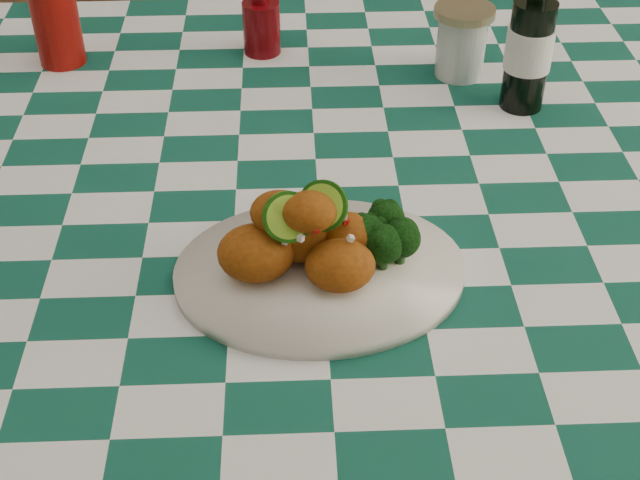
{
  "coord_description": "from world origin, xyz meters",
  "views": [
    {
      "loc": [
        -0.04,
        -0.98,
        1.43
      ],
      "look_at": [
        -0.0,
        -0.24,
        0.84
      ],
      "focal_mm": 50.0,
      "sensor_mm": 36.0,
      "label": 1
    }
  ],
  "objects_px": {
    "mason_jar": "(461,42)",
    "ketchup_bottle": "(261,14)",
    "wooden_chair_left": "(182,107)",
    "wooden_chair_right": "(451,91)",
    "red_tumbler": "(57,25)",
    "beer_bottle": "(532,33)",
    "fried_chicken_pile": "(309,231)",
    "plate": "(320,273)",
    "dining_table": "(316,366)"
  },
  "relations": [
    {
      "from": "mason_jar",
      "to": "ketchup_bottle",
      "type": "bearing_deg",
      "value": 163.69
    },
    {
      "from": "fried_chicken_pile",
      "to": "red_tumbler",
      "type": "height_order",
      "value": "red_tumbler"
    },
    {
      "from": "red_tumbler",
      "to": "beer_bottle",
      "type": "height_order",
      "value": "beer_bottle"
    },
    {
      "from": "fried_chicken_pile",
      "to": "mason_jar",
      "type": "bearing_deg",
      "value": 62.59
    },
    {
      "from": "ketchup_bottle",
      "to": "mason_jar",
      "type": "relative_size",
      "value": 1.19
    },
    {
      "from": "fried_chicken_pile",
      "to": "red_tumbler",
      "type": "relative_size",
      "value": 1.27
    },
    {
      "from": "dining_table",
      "to": "plate",
      "type": "height_order",
      "value": "plate"
    },
    {
      "from": "dining_table",
      "to": "plate",
      "type": "bearing_deg",
      "value": -91.01
    },
    {
      "from": "mason_jar",
      "to": "wooden_chair_left",
      "type": "bearing_deg",
      "value": 136.52
    },
    {
      "from": "dining_table",
      "to": "mason_jar",
      "type": "xyz_separation_m",
      "value": [
        0.23,
        0.23,
        0.45
      ]
    },
    {
      "from": "plate",
      "to": "wooden_chair_left",
      "type": "distance_m",
      "value": 1.01
    },
    {
      "from": "plate",
      "to": "wooden_chair_left",
      "type": "bearing_deg",
      "value": 105.44
    },
    {
      "from": "beer_bottle",
      "to": "wooden_chair_left",
      "type": "distance_m",
      "value": 0.9
    },
    {
      "from": "plate",
      "to": "red_tumbler",
      "type": "distance_m",
      "value": 0.65
    },
    {
      "from": "plate",
      "to": "red_tumbler",
      "type": "relative_size",
      "value": 2.6
    },
    {
      "from": "dining_table",
      "to": "wooden_chair_left",
      "type": "relative_size",
      "value": 1.75
    },
    {
      "from": "fried_chicken_pile",
      "to": "beer_bottle",
      "type": "distance_m",
      "value": 0.49
    },
    {
      "from": "red_tumbler",
      "to": "ketchup_bottle",
      "type": "distance_m",
      "value": 0.31
    },
    {
      "from": "plate",
      "to": "fried_chicken_pile",
      "type": "distance_m",
      "value": 0.06
    },
    {
      "from": "wooden_chair_right",
      "to": "red_tumbler",
      "type": "bearing_deg",
      "value": -125.18
    },
    {
      "from": "fried_chicken_pile",
      "to": "wooden_chair_left",
      "type": "height_order",
      "value": "wooden_chair_left"
    },
    {
      "from": "dining_table",
      "to": "plate",
      "type": "relative_size",
      "value": 5.19
    },
    {
      "from": "plate",
      "to": "mason_jar",
      "type": "height_order",
      "value": "mason_jar"
    },
    {
      "from": "dining_table",
      "to": "mason_jar",
      "type": "relative_size",
      "value": 15.47
    },
    {
      "from": "dining_table",
      "to": "plate",
      "type": "distance_m",
      "value": 0.47
    },
    {
      "from": "mason_jar",
      "to": "dining_table",
      "type": "bearing_deg",
      "value": -135.08
    },
    {
      "from": "dining_table",
      "to": "red_tumbler",
      "type": "bearing_deg",
      "value": 142.63
    },
    {
      "from": "wooden_chair_right",
      "to": "ketchup_bottle",
      "type": "bearing_deg",
      "value": -110.64
    },
    {
      "from": "mason_jar",
      "to": "wooden_chair_left",
      "type": "xyz_separation_m",
      "value": [
        -0.49,
        0.46,
        -0.37
      ]
    },
    {
      "from": "ketchup_bottle",
      "to": "wooden_chair_left",
      "type": "height_order",
      "value": "wooden_chair_left"
    },
    {
      "from": "mason_jar",
      "to": "wooden_chair_right",
      "type": "bearing_deg",
      "value": 78.97
    },
    {
      "from": "plate",
      "to": "wooden_chair_right",
      "type": "distance_m",
      "value": 1.05
    },
    {
      "from": "ketchup_bottle",
      "to": "mason_jar",
      "type": "height_order",
      "value": "ketchup_bottle"
    },
    {
      "from": "ketchup_bottle",
      "to": "mason_jar",
      "type": "distance_m",
      "value": 0.31
    },
    {
      "from": "mason_jar",
      "to": "beer_bottle",
      "type": "height_order",
      "value": "beer_bottle"
    },
    {
      "from": "mason_jar",
      "to": "beer_bottle",
      "type": "bearing_deg",
      "value": -52.95
    },
    {
      "from": "wooden_chair_right",
      "to": "wooden_chair_left",
      "type": "bearing_deg",
      "value": -153.73
    },
    {
      "from": "fried_chicken_pile",
      "to": "mason_jar",
      "type": "distance_m",
      "value": 0.52
    },
    {
      "from": "dining_table",
      "to": "plate",
      "type": "xyz_separation_m",
      "value": [
        -0.0,
        -0.24,
        0.4
      ]
    },
    {
      "from": "dining_table",
      "to": "beer_bottle",
      "type": "relative_size",
      "value": 7.32
    },
    {
      "from": "beer_bottle",
      "to": "wooden_chair_right",
      "type": "height_order",
      "value": "beer_bottle"
    },
    {
      "from": "mason_jar",
      "to": "wooden_chair_left",
      "type": "distance_m",
      "value": 0.76
    },
    {
      "from": "dining_table",
      "to": "wooden_chair_left",
      "type": "distance_m",
      "value": 0.74
    },
    {
      "from": "fried_chicken_pile",
      "to": "ketchup_bottle",
      "type": "height_order",
      "value": "ketchup_bottle"
    },
    {
      "from": "red_tumbler",
      "to": "wooden_chair_right",
      "type": "bearing_deg",
      "value": 30.63
    },
    {
      "from": "beer_bottle",
      "to": "wooden_chair_left",
      "type": "height_order",
      "value": "beer_bottle"
    },
    {
      "from": "dining_table",
      "to": "beer_bottle",
      "type": "height_order",
      "value": "beer_bottle"
    },
    {
      "from": "wooden_chair_right",
      "to": "dining_table",
      "type": "bearing_deg",
      "value": -90.15
    },
    {
      "from": "red_tumbler",
      "to": "mason_jar",
      "type": "xyz_separation_m",
      "value": [
        0.61,
        -0.07,
        -0.01
      ]
    },
    {
      "from": "wooden_chair_left",
      "to": "wooden_chair_right",
      "type": "bearing_deg",
      "value": -5.49
    }
  ]
}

